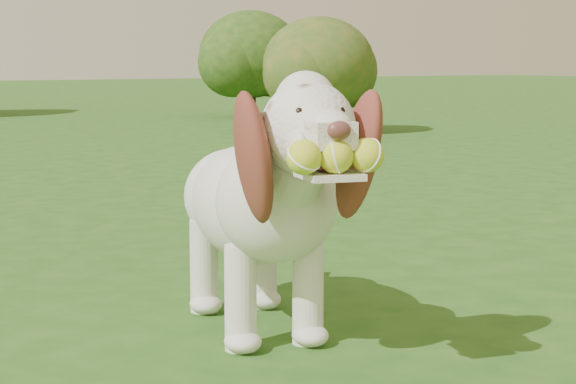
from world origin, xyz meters
TOP-DOWN VIEW (x-y plane):
  - ground at (0.00, 0.00)m, footprint 80.00×80.00m
  - dog at (0.22, -0.10)m, footprint 0.64×1.33m
  - shrub_f at (6.13, 10.55)m, footprint 1.61×1.61m
  - shrub_d at (5.19, 7.15)m, footprint 1.38×1.38m

SIDE VIEW (x-z plane):
  - ground at x=0.00m, z-range 0.00..0.00m
  - dog at x=0.22m, z-range 0.03..0.90m
  - shrub_d at x=5.19m, z-range 0.13..1.55m
  - shrub_f at x=6.13m, z-range 0.15..1.82m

